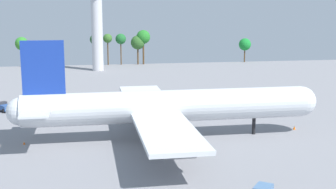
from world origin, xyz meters
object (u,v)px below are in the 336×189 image
cargo_airplane (167,107)px  control_tower (97,19)px  safety_cone_nose (294,128)px  safety_cone_tail (24,143)px  catering_truck (5,107)px

cargo_airplane → control_tower: control_tower is taller
safety_cone_nose → safety_cone_tail: 54.80m
cargo_airplane → safety_cone_nose: size_ratio=77.54×
safety_cone_tail → control_tower: 105.39m
safety_cone_nose → cargo_airplane: bearing=-176.0°
cargo_airplane → safety_cone_nose: bearing=4.0°
cargo_airplane → safety_cone_nose: (27.62, 1.92, -5.97)m
cargo_airplane → control_tower: 104.11m
cargo_airplane → catering_truck: cargo_airplane is taller
safety_cone_tail → cargo_airplane: bearing=-1.1°
control_tower → cargo_airplane: bearing=-84.1°
safety_cone_tail → catering_truck: bearing=105.4°
safety_cone_nose → safety_cone_tail: bearing=-178.5°
cargo_airplane → safety_cone_tail: bearing=178.9°
safety_cone_nose → safety_cone_tail: size_ratio=1.38×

